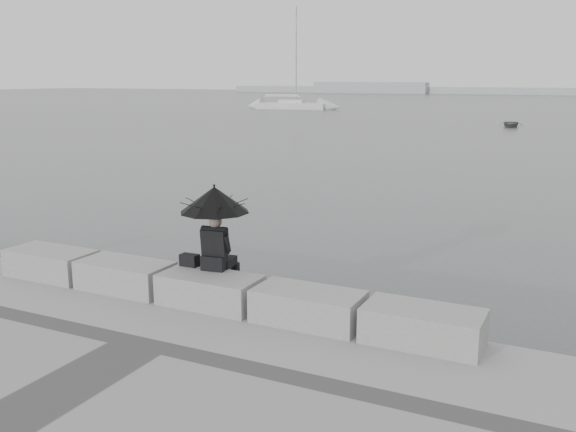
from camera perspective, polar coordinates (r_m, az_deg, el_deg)
The scene contains 11 objects.
ground at distance 10.86m, azimuth -5.53°, elevation -9.65°, with size 360.00×360.00×0.00m, color #484B4D.
stone_block_far_left at distance 12.37m, azimuth -20.30°, elevation -3.97°, with size 1.60×0.80×0.50m, color gray.
stone_block_left at distance 11.23m, azimuth -14.26°, elevation -5.19°, with size 1.60×0.80×0.50m, color gray.
stone_block_centre at distance 10.25m, azimuth -6.94°, elevation -6.58°, with size 1.60×0.80×0.50m, color gray.
stone_block_right at distance 9.47m, azimuth 1.81°, elevation -8.09°, with size 1.60×0.80×0.50m, color gray.
stone_block_far_right at distance 8.96m, azimuth 11.91°, elevation -9.59°, with size 1.60×0.80×0.50m, color gray.
seated_person at distance 10.24m, azimuth -6.56°, elevation 0.63°, with size 1.13×1.13×1.39m.
bag at distance 10.68m, azimuth -8.75°, elevation -3.89°, with size 0.30×0.17×0.20m, color black.
distant_landmass at distance 163.65m, azimuth 21.80°, elevation 10.28°, with size 180.00×8.00×2.80m.
sailboat_left at distance 84.31m, azimuth 0.34°, elevation 9.83°, with size 9.37×3.45×12.90m.
dinghy at distance 56.97m, azimuth 19.19°, elevation 7.74°, with size 2.89×1.22×0.49m, color slate.
Camera 1 is at (5.35, -8.55, 4.04)m, focal length 40.00 mm.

